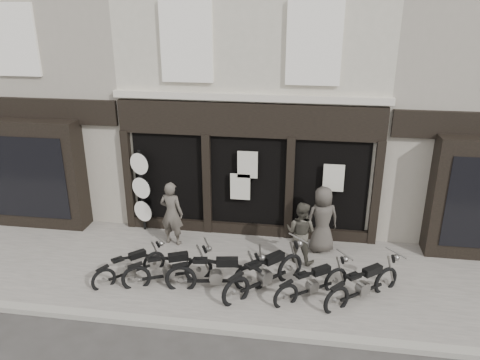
# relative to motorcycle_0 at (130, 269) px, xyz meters

# --- Properties ---
(ground_plane) EXTENTS (90.00, 90.00, 0.00)m
(ground_plane) POSITION_rel_motorcycle_0_xyz_m (2.48, -0.22, -0.36)
(ground_plane) COLOR #2D2B28
(ground_plane) RESTS_ON ground
(pavement) EXTENTS (30.00, 4.20, 0.12)m
(pavement) POSITION_rel_motorcycle_0_xyz_m (2.48, 0.68, -0.30)
(pavement) COLOR #615B55
(pavement) RESTS_ON ground_plane
(kerb) EXTENTS (30.00, 0.25, 0.13)m
(kerb) POSITION_rel_motorcycle_0_xyz_m (2.48, -1.47, -0.30)
(kerb) COLOR gray
(kerb) RESTS_ON ground_plane
(central_building) EXTENTS (7.30, 6.22, 8.34)m
(central_building) POSITION_rel_motorcycle_0_xyz_m (2.48, 5.73, 3.72)
(central_building) COLOR #BDB4A2
(central_building) RESTS_ON ground
(neighbour_left) EXTENTS (5.60, 6.73, 8.34)m
(neighbour_left) POSITION_rel_motorcycle_0_xyz_m (-3.87, 5.68, 3.68)
(neighbour_left) COLOR gray
(neighbour_left) RESTS_ON ground
(neighbour_right) EXTENTS (5.60, 6.73, 8.34)m
(neighbour_right) POSITION_rel_motorcycle_0_xyz_m (8.83, 5.68, 3.68)
(neighbour_right) COLOR gray
(neighbour_right) RESTS_ON ground
(motorcycle_0) EXTENTS (1.48, 1.50, 0.91)m
(motorcycle_0) POSITION_rel_motorcycle_0_xyz_m (0.00, 0.00, 0.00)
(motorcycle_0) COLOR black
(motorcycle_0) RESTS_ON ground
(motorcycle_1) EXTENTS (2.02, 1.15, 1.03)m
(motorcycle_1) POSITION_rel_motorcycle_0_xyz_m (0.98, -0.05, 0.05)
(motorcycle_1) COLOR black
(motorcycle_1) RESTS_ON ground
(motorcycle_2) EXTENTS (2.31, 0.72, 1.11)m
(motorcycle_2) POSITION_rel_motorcycle_0_xyz_m (2.14, -0.14, 0.08)
(motorcycle_2) COLOR black
(motorcycle_2) RESTS_ON ground
(motorcycle_3) EXTENTS (1.84, 1.88, 1.13)m
(motorcycle_3) POSITION_rel_motorcycle_0_xyz_m (3.25, 0.02, 0.09)
(motorcycle_3) COLOR black
(motorcycle_3) RESTS_ON ground
(motorcycle_4) EXTENTS (1.73, 1.40, 0.96)m
(motorcycle_4) POSITION_rel_motorcycle_0_xyz_m (4.34, -0.10, 0.02)
(motorcycle_4) COLOR black
(motorcycle_4) RESTS_ON ground
(motorcycle_5) EXTENTS (1.83, 1.59, 1.05)m
(motorcycle_5) POSITION_rel_motorcycle_0_xyz_m (5.45, -0.05, 0.05)
(motorcycle_5) COLOR black
(motorcycle_5) RESTS_ON ground
(man_left) EXTENTS (0.72, 0.54, 1.80)m
(man_left) POSITION_rel_motorcycle_0_xyz_m (0.52, 1.82, 0.66)
(man_left) COLOR #48423B
(man_left) RESTS_ON pavement
(man_centre) EXTENTS (0.95, 0.85, 1.62)m
(man_centre) POSITION_rel_motorcycle_0_xyz_m (4.00, 1.41, 0.57)
(man_centre) COLOR #3E3B32
(man_centre) RESTS_ON pavement
(man_right) EXTENTS (1.03, 0.84, 1.81)m
(man_right) POSITION_rel_motorcycle_0_xyz_m (4.54, 2.02, 0.67)
(man_right) COLOR #3D3933
(man_right) RESTS_ON pavement
(advert_sign_post) EXTENTS (0.60, 0.40, 2.55)m
(advert_sign_post) POSITION_rel_motorcycle_0_xyz_m (-0.53, 2.48, 0.88)
(advert_sign_post) COLOR black
(advert_sign_post) RESTS_ON ground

